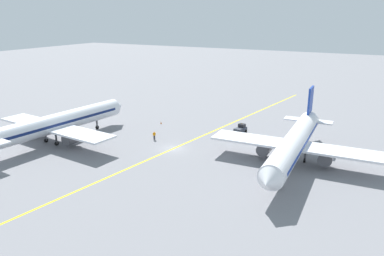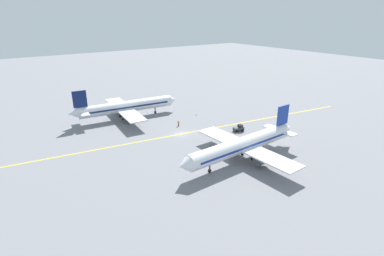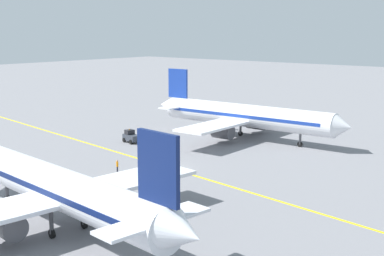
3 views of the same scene
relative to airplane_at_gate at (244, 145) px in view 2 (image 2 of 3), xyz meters
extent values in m
plane|color=slate|center=(21.31, 2.94, -3.71)|extent=(400.00, 400.00, 0.00)
cube|color=yellow|center=(21.31, 2.94, -3.71)|extent=(18.09, 118.75, 0.01)
cylinder|color=white|center=(-0.02, 0.44, 0.09)|extent=(4.70, 30.11, 3.60)
cone|color=white|center=(-0.61, 16.63, 0.09)|extent=(3.51, 2.52, 3.42)
cone|color=white|center=(0.59, -16.05, 0.39)|extent=(3.17, 3.11, 3.06)
cube|color=#193899|center=(-0.02, 0.44, 0.24)|extent=(4.63, 27.12, 0.50)
cube|color=white|center=(0.02, -0.56, -0.63)|extent=(28.17, 6.22, 0.36)
cylinder|color=#4C4C51|center=(-4.98, -0.74, -1.88)|extent=(2.32, 3.28, 2.20)
cylinder|color=#4C4C51|center=(5.02, -0.38, -1.88)|extent=(2.32, 3.28, 2.20)
cube|color=#193899|center=(0.50, -13.55, 4.39)|extent=(0.51, 4.01, 5.00)
cube|color=white|center=(0.48, -13.05, 0.49)|extent=(9.08, 2.73, 0.24)
cylinder|color=#4C4C51|center=(-0.37, 10.03, -2.31)|extent=(0.36, 0.36, 2.00)
cylinder|color=black|center=(-0.37, 10.03, -3.31)|extent=(0.31, 0.81, 0.80)
cylinder|color=#4C4C51|center=(-1.54, -1.62, -2.31)|extent=(0.36, 0.36, 2.00)
cylinder|color=black|center=(-1.54, -1.62, -3.31)|extent=(0.31, 0.81, 0.80)
cylinder|color=#4C4C51|center=(1.66, -1.50, -2.31)|extent=(0.36, 0.36, 2.00)
cylinder|color=black|center=(1.66, -1.50, -3.31)|extent=(0.31, 0.81, 0.80)
cylinder|color=silver|center=(43.10, 9.54, 0.09)|extent=(6.61, 30.21, 3.60)
cone|color=silver|center=(41.46, -6.58, 0.09)|extent=(3.64, 2.73, 3.42)
cone|color=silver|center=(44.76, 25.96, 0.39)|extent=(3.35, 3.29, 3.06)
cube|color=#0F1E51|center=(43.10, 9.54, 0.24)|extent=(6.34, 27.23, 0.50)
cube|color=silver|center=(43.20, 10.53, -0.63)|extent=(28.38, 8.00, 0.36)
cylinder|color=#4C4C51|center=(48.17, 10.03, -1.88)|extent=(2.51, 3.41, 2.20)
cylinder|color=#4C4C51|center=(38.22, 11.04, -1.88)|extent=(2.51, 3.41, 2.20)
cube|color=#0F1E51|center=(44.51, 23.47, 4.39)|extent=(0.76, 4.02, 5.00)
cube|color=silver|center=(44.46, 22.97, 0.49)|extent=(9.20, 3.30, 0.24)
cylinder|color=#4C4C51|center=(42.13, -0.01, -2.31)|extent=(0.36, 0.36, 2.00)
cylinder|color=black|center=(42.13, -0.01, -3.31)|extent=(0.36, 0.82, 0.80)
cylinder|color=#4C4C51|center=(44.89, 11.37, -2.31)|extent=(0.36, 0.36, 2.00)
cylinder|color=black|center=(44.89, 11.37, -3.31)|extent=(0.36, 0.82, 0.80)
cylinder|color=#4C4C51|center=(41.71, 11.69, -2.31)|extent=(0.36, 0.36, 2.00)
cylinder|color=black|center=(41.71, 11.69, -3.31)|extent=(0.36, 0.82, 0.80)
cube|color=#333842|center=(13.69, -11.58, -2.91)|extent=(2.06, 3.24, 0.90)
cube|color=black|center=(13.58, -12.12, -2.11)|extent=(1.47, 1.33, 0.70)
sphere|color=orange|center=(13.58, -12.12, -1.68)|extent=(0.16, 0.16, 0.16)
cylinder|color=black|center=(14.23, -12.68, -3.36)|extent=(0.38, 0.74, 0.70)
cylinder|color=black|center=(12.76, -12.39, -3.36)|extent=(0.38, 0.74, 0.70)
cylinder|color=black|center=(14.62, -10.77, -3.36)|extent=(0.38, 0.74, 0.70)
cylinder|color=black|center=(13.15, -10.48, -3.36)|extent=(0.38, 0.74, 0.70)
cylinder|color=#23232D|center=(27.35, 0.22, -3.28)|extent=(0.16, 0.16, 0.85)
cylinder|color=#23232D|center=(27.24, 0.06, -3.28)|extent=(0.16, 0.16, 0.85)
cube|color=orange|center=(27.30, 0.14, -2.56)|extent=(0.39, 0.42, 0.60)
cylinder|color=orange|center=(27.43, 0.34, -2.56)|extent=(0.10, 0.10, 0.55)
cylinder|color=orange|center=(27.16, -0.06, -2.56)|extent=(0.10, 0.10, 0.55)
sphere|color=tan|center=(27.30, 0.14, -2.14)|extent=(0.22, 0.22, 0.22)
cone|color=orange|center=(32.13, -9.92, -3.43)|extent=(0.32, 0.32, 0.55)
cone|color=orange|center=(12.30, -9.96, -3.43)|extent=(0.32, 0.32, 0.55)
cone|color=orange|center=(48.63, -10.17, -3.43)|extent=(0.32, 0.32, 0.55)
camera|label=1|loc=(-12.16, 58.66, 20.06)|focal=35.00mm
camera|label=2|loc=(-44.10, 45.30, 27.94)|focal=28.00mm
camera|label=3|loc=(70.01, 47.81, 13.67)|focal=50.00mm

